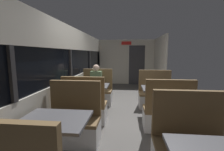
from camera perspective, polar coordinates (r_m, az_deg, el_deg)
ground_plane at (r=4.27m, az=4.56°, el=-14.00°), size 3.30×9.20×0.02m
carriage_window_panel_left at (r=4.26m, az=-15.17°, el=1.26°), size 0.09×8.48×2.30m
carriage_end_bulkhead at (r=8.17m, az=5.62°, el=4.84°), size 2.90×0.11×2.30m
carriage_aisle_panel_right at (r=7.11m, az=16.93°, el=4.15°), size 0.08×2.40×2.30m
dining_table_near_window at (r=2.30m, az=-20.33°, el=-16.91°), size 0.90×0.70×0.74m
bench_near_window_facing_entry at (r=3.02m, az=-13.99°, el=-16.97°), size 0.95×0.50×1.10m
dining_table_mid_window at (r=4.30m, az=-7.36°, el=-4.81°), size 0.90×0.70×0.74m
bench_mid_window_facing_end at (r=3.74m, az=-9.72°, el=-11.83°), size 0.95×0.50×1.10m
bench_mid_window_facing_entry at (r=5.04m, az=-5.51°, el=-6.50°), size 0.95×0.50×1.10m
bench_front_aisle_facing_entry at (r=2.48m, az=26.74°, el=-23.45°), size 0.95×0.50×1.10m
dining_table_rear_aisle at (r=4.09m, az=17.35°, el=-5.80°), size 0.90×0.70×0.74m
bench_rear_aisle_facing_end at (r=3.53m, az=19.48°, el=-13.42°), size 0.95×0.50×1.10m
bench_rear_aisle_facing_entry at (r=4.83m, az=15.52°, el=-7.42°), size 0.95×0.50×1.10m
seated_passenger at (r=4.92m, az=-5.71°, el=-4.36°), size 0.47×0.55×1.26m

